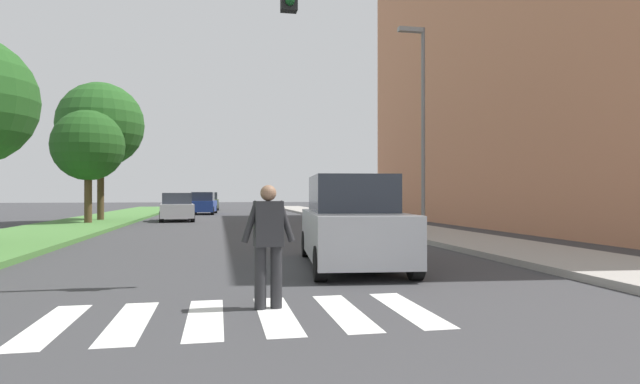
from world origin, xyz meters
TOP-DOWN VIEW (x-y plane):
  - ground_plane at (0.00, 30.00)m, footprint 140.00×140.00m
  - crosswalk at (0.00, 6.32)m, footprint 4.95×2.20m
  - median_strip at (-6.85, 28.00)m, footprint 4.27×64.00m
  - tree_far at (-6.62, 26.94)m, footprint 3.49×3.49m
  - tree_distant at (-6.66, 29.89)m, footprint 4.63×4.63m
  - apartment_block_right at (17.32, 22.00)m, footprint 11.97×28.85m
  - sidewalk_right at (7.57, 28.00)m, footprint 3.00×64.00m
  - traffic_light_gantry at (-3.05, 8.43)m, footprint 7.05×0.30m
  - street_lamp_right at (6.97, 17.42)m, footprint 1.02×0.24m
  - pedestrian_performer at (0.38, 6.71)m, footprint 0.75×0.28m
  - suv_crossing at (2.56, 10.53)m, footprint 2.39×4.77m
  - sedan_midblock at (-2.65, 30.60)m, footprint 2.22×4.22m
  - sedan_distant at (-1.42, 40.73)m, footprint 2.11×4.54m
  - sedan_far_horizon at (-1.21, 51.27)m, footprint 1.96×4.41m

SIDE VIEW (x-z plane):
  - ground_plane at x=0.00m, z-range 0.00..0.00m
  - crosswalk at x=0.00m, z-range 0.00..0.01m
  - median_strip at x=-6.85m, z-range 0.00..0.15m
  - sidewalk_right at x=7.57m, z-range 0.00..0.15m
  - sedan_midblock at x=-2.65m, z-range -0.06..1.57m
  - sedan_distant at x=-1.42m, z-range -0.06..1.65m
  - sedan_far_horizon at x=-1.21m, z-range -0.07..1.67m
  - suv_crossing at x=2.56m, z-range -0.05..1.92m
  - pedestrian_performer at x=0.38m, z-range 0.09..1.78m
  - tree_far at x=-6.62m, z-range 1.17..6.75m
  - traffic_light_gantry at x=-3.05m, z-range 1.28..7.28m
  - street_lamp_right at x=6.97m, z-range 0.84..8.34m
  - tree_distant at x=-6.66m, z-range 1.60..9.15m
  - apartment_block_right at x=17.32m, z-range 0.00..17.47m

